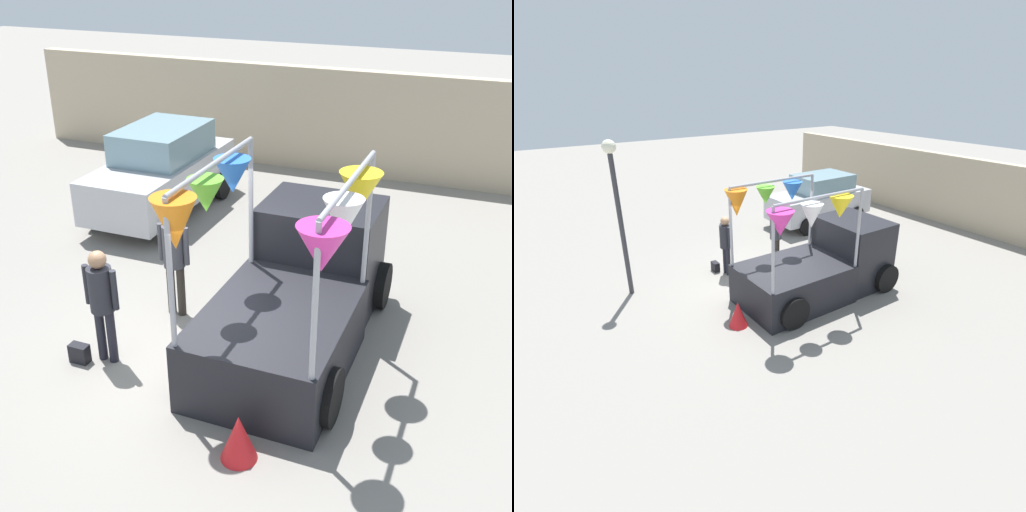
{
  "view_description": "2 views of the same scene",
  "coord_description": "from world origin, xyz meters",
  "views": [
    {
      "loc": [
        3.78,
        -6.87,
        5.44
      ],
      "look_at": [
        0.84,
        0.41,
        1.55
      ],
      "focal_mm": 45.0,
      "sensor_mm": 36.0,
      "label": 1
    },
    {
      "loc": [
        8.25,
        -5.46,
        5.15
      ],
      "look_at": [
        0.72,
        -0.3,
        1.12
      ],
      "focal_mm": 28.0,
      "sensor_mm": 36.0,
      "label": 2
    }
  ],
  "objects": [
    {
      "name": "brick_boundary_wall",
      "position": [
        0.0,
        8.7,
        1.3
      ],
      "size": [
        18.0,
        0.36,
        2.6
      ],
      "primitive_type": "cube",
      "color": "tan",
      "rests_on": "ground"
    },
    {
      "name": "handbag",
      "position": [
        -1.39,
        -0.8,
        0.14
      ],
      "size": [
        0.28,
        0.16,
        0.28
      ],
      "primitive_type": "cube",
      "color": "black",
      "rests_on": "ground"
    },
    {
      "name": "parked_car",
      "position": [
        -3.06,
        4.61,
        0.94
      ],
      "size": [
        1.88,
        4.0,
        1.88
      ],
      "color": "#B7B7BC",
      "rests_on": "ground"
    },
    {
      "name": "folded_kite_bundle_crimson",
      "position": [
        1.47,
        -1.69,
        0.3
      ],
      "size": [
        0.51,
        0.51,
        0.6
      ],
      "primitive_type": "cone",
      "rotation": [
        0.0,
        0.0,
        1.39
      ],
      "color": "red",
      "rests_on": "ground"
    },
    {
      "name": "ground_plane",
      "position": [
        0.0,
        0.0,
        0.0
      ],
      "size": [
        60.0,
        60.0,
        0.0
      ],
      "primitive_type": "plane",
      "color": "gray"
    },
    {
      "name": "person_customer",
      "position": [
        -1.04,
        -0.6,
        1.05
      ],
      "size": [
        0.53,
        0.34,
        1.73
      ],
      "color": "black",
      "rests_on": "ground"
    },
    {
      "name": "person_vendor",
      "position": [
        -0.73,
        0.89,
        1.1
      ],
      "size": [
        0.53,
        0.34,
        1.8
      ],
      "color": "#2D2823",
      "rests_on": "ground"
    },
    {
      "name": "vendor_truck",
      "position": [
        1.3,
        0.99,
        0.9
      ],
      "size": [
        2.5,
        4.16,
        2.96
      ],
      "color": "black",
      "rests_on": "ground"
    }
  ]
}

